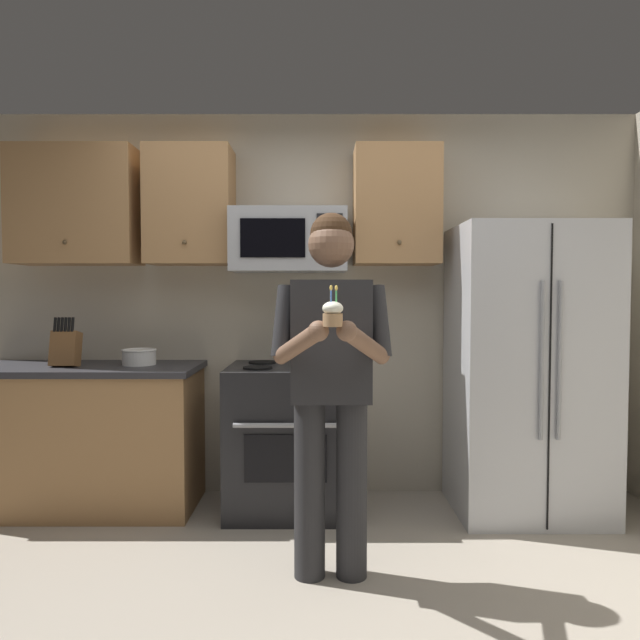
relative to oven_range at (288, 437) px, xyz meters
The scene contains 11 objects.
ground_plane 1.44m from the oven_range, 83.70° to the right, with size 6.00×6.00×0.00m, color #9E9384.
wall_back 0.94m from the oven_range, 69.02° to the left, with size 4.40×0.10×2.60m, color #B7AD99.
oven_range is the anchor object (origin of this frame).
microwave 1.26m from the oven_range, 89.98° to the left, with size 0.74×0.41×0.40m.
refrigerator 1.56m from the oven_range, ahead, with size 0.90×0.75×1.80m.
cabinet_row_upper 1.60m from the oven_range, 163.43° to the left, with size 2.78×0.36×0.76m.
counter_left 1.30m from the oven_range, behind, with size 1.44×0.66×0.92m.
knife_block 1.51m from the oven_range, behind, with size 0.16×0.15×0.32m.
bowl_large_white 1.09m from the oven_range, behind, with size 0.22×0.22×0.10m.
person 1.08m from the oven_range, 74.36° to the right, with size 0.60×0.48×1.76m.
cupcake 1.51m from the oven_range, 78.39° to the right, with size 0.09×0.09×0.17m.
Camera 1 is at (0.05, -2.31, 1.37)m, focal length 32.70 mm.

